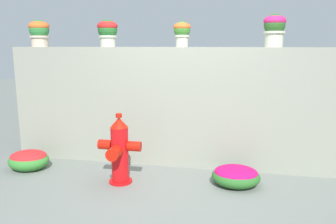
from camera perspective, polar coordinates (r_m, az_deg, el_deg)
The scene contains 9 objects.
ground_plane at distance 4.08m, azimuth -0.05°, elevation -14.25°, with size 24.00×24.00×0.00m, color slate.
stone_wall at distance 4.98m, azimuth 2.81°, elevation 0.86°, with size 5.20×0.40×1.72m, color gray.
potted_plant_0 at distance 5.73m, azimuth -20.74°, elevation 12.51°, with size 0.31×0.31×0.41m.
potted_plant_1 at distance 5.23m, azimuth -10.08°, elevation 13.20°, with size 0.30×0.30×0.39m.
potted_plant_2 at distance 4.95m, azimuth 2.36°, elevation 13.32°, with size 0.24×0.24×0.36m.
potted_plant_3 at distance 4.88m, azimuth 17.38°, elevation 13.31°, with size 0.29×0.29×0.43m.
fire_hydrant at distance 4.40m, azimuth -8.14°, elevation -6.50°, with size 0.55×0.44×0.91m.
flower_bush_left at distance 5.30m, azimuth -22.28°, elevation -7.31°, with size 0.57×0.51×0.28m.
flower_bush_right at distance 4.46m, azimuth 11.28°, elevation -10.34°, with size 0.61×0.55×0.25m.
Camera 1 is at (0.74, -3.61, 1.76)m, focal length 36.45 mm.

